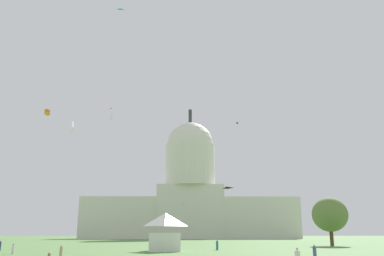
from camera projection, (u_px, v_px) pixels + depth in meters
capitol_building at (190, 195)px, 214.65m from camera, size 110.43×26.25×68.54m
event_tent at (165, 232)px, 68.03m from camera, size 5.37×6.46×6.16m
tree_east_far at (330, 215)px, 96.14m from camera, size 10.42×10.55×11.00m
person_navy_lawn_far_left at (0, 246)px, 69.27m from camera, size 0.58×0.58×1.72m
person_white_front_center at (13, 249)px, 58.57m from camera, size 0.54×0.54×1.44m
person_denim_near_tent at (315, 253)px, 45.51m from camera, size 0.55×0.55×1.68m
person_teal_mid_center at (217, 245)px, 71.64m from camera, size 0.46×0.46×1.77m
person_tan_mid_right at (61, 252)px, 50.40m from camera, size 0.48×0.48×1.46m
kite_black_low at (226, 188)px, 60.23m from camera, size 1.48×1.42×0.36m
kite_red_high at (112, 110)px, 146.93m from camera, size 1.46×1.69×4.51m
kite_magenta_low at (183, 204)px, 133.93m from camera, size 0.21×0.72×1.37m
kite_cyan_high at (120, 9)px, 76.54m from camera, size 1.24×0.62×0.14m
kite_blue_high at (237, 123)px, 194.19m from camera, size 1.00×0.99×0.84m
kite_orange_mid at (47, 112)px, 100.64m from camera, size 1.54×1.55×1.48m
kite_white_mid at (73, 125)px, 87.56m from camera, size 0.38×0.96×3.07m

